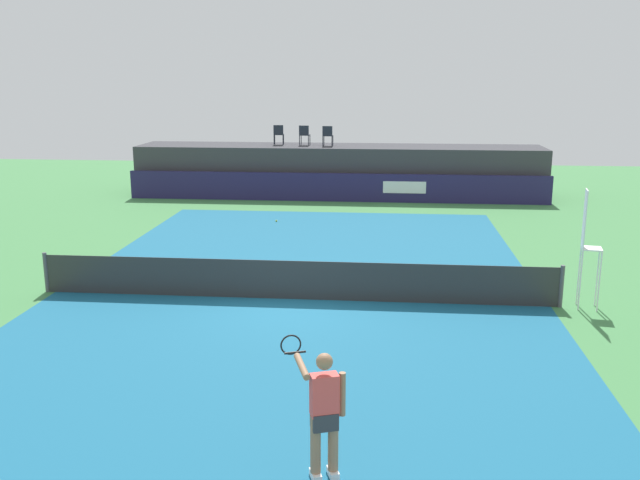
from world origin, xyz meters
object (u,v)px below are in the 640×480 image
Objects in this scene: spectator_chair_far_left at (279,134)px; net_post_near at (46,272)px; net_post_far at (561,286)px; tennis_ball at (276,221)px; spectator_chair_center at (328,135)px; umpire_chair at (587,241)px; spectator_chair_left at (304,134)px; tennis_player at (323,411)px.

net_post_near is (-3.45, -15.49, -2.19)m from spectator_chair_far_left.
net_post_far reaches higher than tennis_ball.
spectator_chair_center is at bearing 77.30° from tennis_ball.
umpire_chair is at bearing 2.09° from net_post_far.
spectator_chair_left is at bearing 87.24° from tennis_ball.
spectator_chair_far_left is at bearing 77.45° from net_post_near.
net_post_near is (-12.89, -0.02, -1.09)m from umpire_chair.
net_post_far is at bearing 0.00° from net_post_near.
umpire_chair is at bearing 54.70° from tennis_player.
spectator_chair_left is 13.06× the size of tennis_ball.
net_post_far is 0.56× the size of tennis_player.
tennis_ball is at bearing 101.10° from tennis_player.
spectator_chair_far_left is at bearing 171.88° from spectator_chair_left.
spectator_chair_left is 16.16m from net_post_near.
spectator_chair_far_left is at bearing 169.58° from spectator_chair_center.
spectator_chair_center is (2.26, -0.42, 0.00)m from spectator_chair_far_left.
spectator_chair_left and spectator_chair_center have the same top height.
net_post_near is at bearing -110.74° from spectator_chair_center.
spectator_chair_left is 0.32× the size of umpire_chair.
spectator_chair_center is at bearing -12.94° from spectator_chair_left.
spectator_chair_center is (1.07, -0.25, 0.00)m from spectator_chair_left.
net_post_near is at bearing 135.25° from tennis_player.
tennis_player reaches higher than tennis_ball.
tennis_player is at bearing -78.90° from tennis_ball.
spectator_chair_left is at bearing -8.12° from spectator_chair_far_left.
umpire_chair is 9.23m from tennis_player.
spectator_chair_center is at bearing -10.42° from spectator_chair_far_left.
tennis_ball is (-8.07, 8.97, -0.46)m from net_post_far.
spectator_chair_left reaches higher than tennis_ball.
spectator_chair_left is 23.08m from tennis_player.
net_post_near is (-5.71, -15.08, -2.19)m from spectator_chair_center.
spectator_chair_far_left is 0.89× the size of net_post_far.
tennis_ball is at bearing 64.22° from net_post_near.
net_post_near is at bearing 180.00° from net_post_far.
net_post_far is 8.94m from tennis_player.
tennis_player is at bearing -122.80° from net_post_far.
spectator_chair_center is 13.06× the size of tennis_ball.
net_post_near is at bearing -115.78° from tennis_ball.
spectator_chair_center is 22.72m from tennis_player.
net_post_far is 14.71× the size of tennis_ball.
net_post_near is (-4.64, -15.32, -2.19)m from spectator_chair_left.
net_post_far is (6.69, -15.08, -2.19)m from spectator_chair_center.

